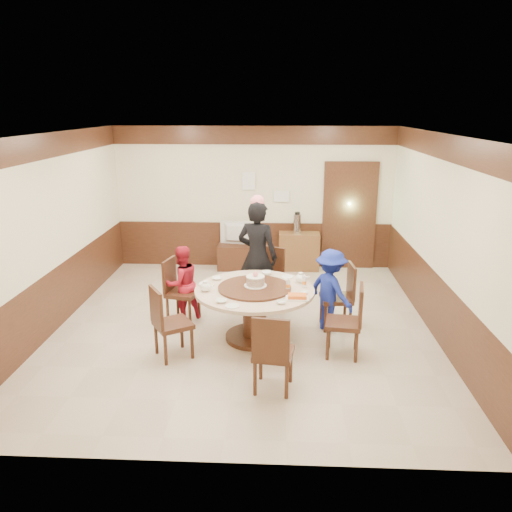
{
  "coord_description": "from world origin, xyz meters",
  "views": [
    {
      "loc": [
        0.51,
        -6.84,
        3.15
      ],
      "look_at": [
        0.19,
        -0.01,
        1.1
      ],
      "focal_mm": 35.0,
      "sensor_mm": 36.0,
      "label": 1
    }
  ],
  "objects_px": {
    "banquet_table": "(255,303)",
    "tv_stand": "(239,257)",
    "person_blue": "(331,291)",
    "shrimp_platter": "(297,297)",
    "birthday_cake": "(255,281)",
    "person_standing": "(257,257)",
    "person_red": "(182,283)",
    "side_cabinet": "(299,251)",
    "thermos": "(297,224)",
    "television": "(239,234)"
  },
  "relations": [
    {
      "from": "banquet_table",
      "to": "thermos",
      "type": "distance_m",
      "value": 3.29
    },
    {
      "from": "person_red",
      "to": "television",
      "type": "xyz_separation_m",
      "value": [
        0.66,
        2.53,
        0.15
      ]
    },
    {
      "from": "thermos",
      "to": "tv_stand",
      "type": "bearing_deg",
      "value": -178.51
    },
    {
      "from": "thermos",
      "to": "side_cabinet",
      "type": "bearing_deg",
      "value": 0.0
    },
    {
      "from": "person_blue",
      "to": "side_cabinet",
      "type": "xyz_separation_m",
      "value": [
        -0.35,
        2.84,
        -0.23
      ]
    },
    {
      "from": "person_red",
      "to": "thermos",
      "type": "height_order",
      "value": "person_red"
    },
    {
      "from": "person_standing",
      "to": "tv_stand",
      "type": "distance_m",
      "value": 2.23
    },
    {
      "from": "shrimp_platter",
      "to": "tv_stand",
      "type": "height_order",
      "value": "shrimp_platter"
    },
    {
      "from": "banquet_table",
      "to": "person_red",
      "type": "xyz_separation_m",
      "value": [
        -1.14,
        0.63,
        0.05
      ]
    },
    {
      "from": "person_standing",
      "to": "side_cabinet",
      "type": "xyz_separation_m",
      "value": [
        0.74,
        2.12,
        -0.51
      ]
    },
    {
      "from": "person_standing",
      "to": "side_cabinet",
      "type": "bearing_deg",
      "value": -90.52
    },
    {
      "from": "person_standing",
      "to": "television",
      "type": "height_order",
      "value": "person_standing"
    },
    {
      "from": "person_blue",
      "to": "shrimp_platter",
      "type": "height_order",
      "value": "person_blue"
    },
    {
      "from": "person_standing",
      "to": "person_blue",
      "type": "distance_m",
      "value": 1.34
    },
    {
      "from": "banquet_table",
      "to": "person_blue",
      "type": "height_order",
      "value": "person_blue"
    },
    {
      "from": "person_standing",
      "to": "thermos",
      "type": "height_order",
      "value": "person_standing"
    },
    {
      "from": "tv_stand",
      "to": "thermos",
      "type": "relative_size",
      "value": 2.24
    },
    {
      "from": "birthday_cake",
      "to": "side_cabinet",
      "type": "bearing_deg",
      "value": 77.22
    },
    {
      "from": "banquet_table",
      "to": "person_standing",
      "type": "xyz_separation_m",
      "value": [
        -0.01,
        1.07,
        0.36
      ]
    },
    {
      "from": "person_standing",
      "to": "television",
      "type": "relative_size",
      "value": 2.21
    },
    {
      "from": "person_blue",
      "to": "person_standing",
      "type": "bearing_deg",
      "value": 16.92
    },
    {
      "from": "tv_stand",
      "to": "side_cabinet",
      "type": "relative_size",
      "value": 1.06
    },
    {
      "from": "tv_stand",
      "to": "side_cabinet",
      "type": "xyz_separation_m",
      "value": [
        1.2,
        0.03,
        0.12
      ]
    },
    {
      "from": "person_standing",
      "to": "person_red",
      "type": "xyz_separation_m",
      "value": [
        -1.13,
        -0.44,
        -0.31
      ]
    },
    {
      "from": "banquet_table",
      "to": "birthday_cake",
      "type": "relative_size",
      "value": 5.27
    },
    {
      "from": "person_blue",
      "to": "banquet_table",
      "type": "bearing_deg",
      "value": 68.51
    },
    {
      "from": "person_standing",
      "to": "shrimp_platter",
      "type": "height_order",
      "value": "person_standing"
    },
    {
      "from": "person_standing",
      "to": "birthday_cake",
      "type": "bearing_deg",
      "value": 109.82
    },
    {
      "from": "birthday_cake",
      "to": "shrimp_platter",
      "type": "bearing_deg",
      "value": -34.54
    },
    {
      "from": "person_blue",
      "to": "birthday_cake",
      "type": "bearing_deg",
      "value": 67.05
    },
    {
      "from": "banquet_table",
      "to": "shrimp_platter",
      "type": "relative_size",
      "value": 5.49
    },
    {
      "from": "person_red",
      "to": "television",
      "type": "distance_m",
      "value": 2.62
    },
    {
      "from": "person_standing",
      "to": "person_blue",
      "type": "height_order",
      "value": "person_standing"
    },
    {
      "from": "person_red",
      "to": "person_blue",
      "type": "height_order",
      "value": "person_blue"
    },
    {
      "from": "person_red",
      "to": "shrimp_platter",
      "type": "distance_m",
      "value": 1.98
    },
    {
      "from": "shrimp_platter",
      "to": "tv_stand",
      "type": "distance_m",
      "value": 3.71
    },
    {
      "from": "banquet_table",
      "to": "side_cabinet",
      "type": "height_order",
      "value": "banquet_table"
    },
    {
      "from": "banquet_table",
      "to": "side_cabinet",
      "type": "relative_size",
      "value": 2.06
    },
    {
      "from": "banquet_table",
      "to": "shrimp_platter",
      "type": "xyz_separation_m",
      "value": [
        0.57,
        -0.36,
        0.24
      ]
    },
    {
      "from": "thermos",
      "to": "television",
      "type": "bearing_deg",
      "value": -178.51
    },
    {
      "from": "banquet_table",
      "to": "tv_stand",
      "type": "xyz_separation_m",
      "value": [
        -0.47,
        3.16,
        -0.28
      ]
    },
    {
      "from": "person_blue",
      "to": "tv_stand",
      "type": "bearing_deg",
      "value": -10.71
    },
    {
      "from": "birthday_cake",
      "to": "side_cabinet",
      "type": "relative_size",
      "value": 0.39
    },
    {
      "from": "birthday_cake",
      "to": "shrimp_platter",
      "type": "distance_m",
      "value": 0.69
    },
    {
      "from": "person_blue",
      "to": "birthday_cake",
      "type": "distance_m",
      "value": 1.14
    },
    {
      "from": "person_blue",
      "to": "birthday_cake",
      "type": "xyz_separation_m",
      "value": [
        -1.07,
        -0.32,
        0.24
      ]
    },
    {
      "from": "person_standing",
      "to": "person_red",
      "type": "bearing_deg",
      "value": 40.18
    },
    {
      "from": "shrimp_platter",
      "to": "banquet_table",
      "type": "bearing_deg",
      "value": 148.23
    },
    {
      "from": "birthday_cake",
      "to": "person_standing",
      "type": "bearing_deg",
      "value": 91.14
    },
    {
      "from": "person_red",
      "to": "birthday_cake",
      "type": "xyz_separation_m",
      "value": [
        1.15,
        -0.6,
        0.27
      ]
    }
  ]
}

